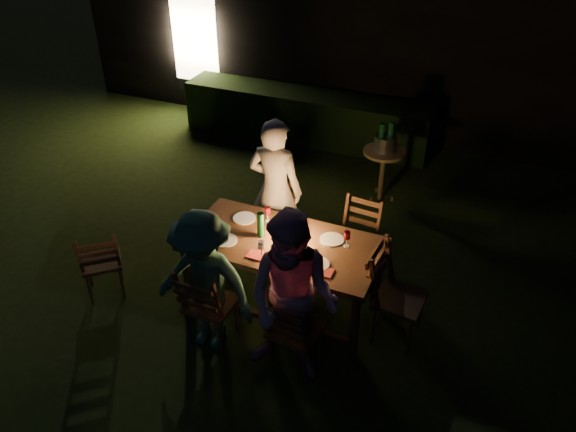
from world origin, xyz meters
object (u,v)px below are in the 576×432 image
at_px(chair_near_right, 294,343).
at_px(lantern, 289,227).
at_px(chair_far_left, 274,234).
at_px(bottle_bucket_b, 390,139).
at_px(person_house_side, 275,190).
at_px(ice_bucket, 385,143).
at_px(person_opp_right, 293,300).
at_px(chair_spare, 104,273).
at_px(bottle_bucket_a, 381,140).
at_px(chair_far_right, 354,254).
at_px(side_table, 384,156).
at_px(dining_table, 283,248).
at_px(chair_near_left, 211,317).
at_px(person_opp_left, 205,283).
at_px(chair_end, 396,311).
at_px(bottle_table, 260,225).

relative_size(chair_near_right, lantern, 2.86).
bearing_deg(chair_far_left, bottle_bucket_b, -117.56).
relative_size(person_house_side, ice_bucket, 5.93).
relative_size(chair_far_left, ice_bucket, 3.30).
xyz_separation_m(person_house_side, person_opp_right, (0.88, -1.65, -0.01)).
relative_size(chair_spare, bottle_bucket_a, 2.91).
height_order(person_house_side, lantern, person_house_side).
bearing_deg(person_opp_right, lantern, 114.69).
bearing_deg(chair_near_right, chair_spare, -177.43).
bearing_deg(chair_far_left, chair_far_right, 178.77).
bearing_deg(person_opp_right, side_table, 90.93).
distance_m(chair_near_right, chair_far_right, 1.54).
xyz_separation_m(chair_far_left, bottle_bucket_a, (0.81, 1.72, 0.63)).
distance_m(dining_table, chair_far_right, 1.05).
xyz_separation_m(dining_table, person_house_side, (-0.44, 0.82, 0.13)).
bearing_deg(side_table, chair_near_left, -104.91).
xyz_separation_m(chair_far_left, person_opp_left, (-0.02, -1.59, 0.48)).
relative_size(chair_end, bottle_bucket_b, 3.38).
height_order(person_house_side, bottle_bucket_b, person_house_side).
relative_size(chair_near_left, person_opp_left, 0.65).
relative_size(person_house_side, bottle_bucket_b, 5.56).
xyz_separation_m(lantern, side_table, (0.37, 2.48, -0.32)).
height_order(dining_table, chair_far_right, chair_far_right).
height_order(person_house_side, ice_bucket, person_house_side).
xyz_separation_m(lantern, ice_bucket, (0.37, 2.48, -0.12)).
distance_m(chair_far_left, chair_far_right, 1.00).
bearing_deg(chair_far_right, chair_near_right, 91.05).
distance_m(person_opp_right, bottle_bucket_a, 3.32).
height_order(chair_spare, side_table, chair_spare).
bearing_deg(bottle_table, bottle_bucket_b, 74.33).
xyz_separation_m(side_table, ice_bucket, (0.00, 0.00, 0.20)).
bearing_deg(chair_far_left, chair_near_right, 119.02).
bearing_deg(person_opp_left, dining_table, 61.24).
height_order(person_house_side, side_table, person_house_side).
relative_size(chair_near_left, chair_end, 0.93).
bearing_deg(bottle_table, person_opp_left, -104.29).
height_order(chair_end, lantern, lantern).
height_order(dining_table, side_table, dining_table).
distance_m(chair_near_right, person_opp_right, 0.58).
height_order(person_opp_right, side_table, person_opp_right).
height_order(chair_far_right, lantern, lantern).
bearing_deg(chair_far_right, side_table, -80.04).
height_order(lantern, bottle_table, lantern).
xyz_separation_m(chair_spare, person_house_side, (1.45, 1.42, 0.61)).
xyz_separation_m(person_opp_left, lantern, (0.51, 0.86, 0.22)).
relative_size(person_opp_left, side_table, 2.03).
xyz_separation_m(chair_far_left, bottle_table, (0.19, -0.77, 0.68)).
bearing_deg(chair_far_right, bottle_bucket_b, -81.71).
relative_size(person_house_side, person_opp_left, 1.14).
xyz_separation_m(dining_table, ice_bucket, (0.42, 2.53, 0.12)).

